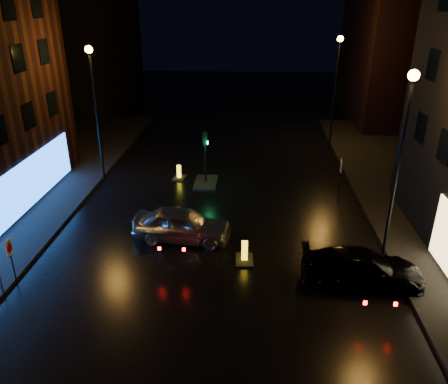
{
  "coord_description": "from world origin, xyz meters",
  "views": [
    {
      "loc": [
        1.68,
        -11.53,
        10.89
      ],
      "look_at": [
        0.47,
        6.5,
        2.8
      ],
      "focal_mm": 35.0,
      "sensor_mm": 36.0,
      "label": 1
    }
  ],
  "objects_px": {
    "silver_hatchback": "(182,224)",
    "bollard_near": "(244,257)",
    "road_sign_left": "(10,252)",
    "bollard_far": "(179,176)",
    "traffic_signal": "(206,176)",
    "road_sign_right": "(341,169)",
    "dark_sedan": "(362,268)"
  },
  "relations": [
    {
      "from": "bollard_near",
      "to": "dark_sedan",
      "type": "bearing_deg",
      "value": -17.88
    },
    {
      "from": "traffic_signal",
      "to": "dark_sedan",
      "type": "relative_size",
      "value": 0.69
    },
    {
      "from": "dark_sedan",
      "to": "bollard_near",
      "type": "distance_m",
      "value": 5.07
    },
    {
      "from": "silver_hatchback",
      "to": "bollard_near",
      "type": "bearing_deg",
      "value": -114.86
    },
    {
      "from": "bollard_far",
      "to": "road_sign_right",
      "type": "height_order",
      "value": "road_sign_right"
    },
    {
      "from": "silver_hatchback",
      "to": "dark_sedan",
      "type": "xyz_separation_m",
      "value": [
        7.95,
        -3.09,
        -0.08
      ]
    },
    {
      "from": "silver_hatchback",
      "to": "bollard_far",
      "type": "relative_size",
      "value": 4.22
    },
    {
      "from": "dark_sedan",
      "to": "bollard_near",
      "type": "xyz_separation_m",
      "value": [
        -4.87,
        1.32,
        -0.5
      ]
    },
    {
      "from": "traffic_signal",
      "to": "silver_hatchback",
      "type": "bearing_deg",
      "value": -93.25
    },
    {
      "from": "traffic_signal",
      "to": "silver_hatchback",
      "type": "height_order",
      "value": "traffic_signal"
    },
    {
      "from": "traffic_signal",
      "to": "bollard_near",
      "type": "height_order",
      "value": "traffic_signal"
    },
    {
      "from": "silver_hatchback",
      "to": "road_sign_right",
      "type": "bearing_deg",
      "value": -50.38
    },
    {
      "from": "dark_sedan",
      "to": "bollard_near",
      "type": "bearing_deg",
      "value": 76.95
    },
    {
      "from": "road_sign_left",
      "to": "silver_hatchback",
      "type": "bearing_deg",
      "value": 26.16
    },
    {
      "from": "silver_hatchback",
      "to": "bollard_far",
      "type": "xyz_separation_m",
      "value": [
        -1.43,
        7.74,
        -0.61
      ]
    },
    {
      "from": "dark_sedan",
      "to": "road_sign_left",
      "type": "bearing_deg",
      "value": 96.28
    },
    {
      "from": "bollard_near",
      "to": "road_sign_left",
      "type": "xyz_separation_m",
      "value": [
        -9.37,
        -2.37,
        1.35
      ]
    },
    {
      "from": "bollard_far",
      "to": "silver_hatchback",
      "type": "bearing_deg",
      "value": -73.88
    },
    {
      "from": "bollard_near",
      "to": "road_sign_left",
      "type": "distance_m",
      "value": 9.76
    },
    {
      "from": "traffic_signal",
      "to": "dark_sedan",
      "type": "distance_m",
      "value": 12.63
    },
    {
      "from": "silver_hatchback",
      "to": "traffic_signal",
      "type": "bearing_deg",
      "value": 1.88
    },
    {
      "from": "bollard_far",
      "to": "road_sign_left",
      "type": "xyz_separation_m",
      "value": [
        -4.87,
        -11.88,
        1.37
      ]
    },
    {
      "from": "traffic_signal",
      "to": "silver_hatchback",
      "type": "relative_size",
      "value": 0.73
    },
    {
      "from": "traffic_signal",
      "to": "bollard_near",
      "type": "bearing_deg",
      "value": -73.1
    },
    {
      "from": "road_sign_right",
      "to": "bollard_far",
      "type": "bearing_deg",
      "value": -4.28
    },
    {
      "from": "silver_hatchback",
      "to": "dark_sedan",
      "type": "distance_m",
      "value": 8.53
    },
    {
      "from": "bollard_near",
      "to": "road_sign_left",
      "type": "height_order",
      "value": "road_sign_left"
    },
    {
      "from": "bollard_near",
      "to": "bollard_far",
      "type": "xyz_separation_m",
      "value": [
        -4.51,
        9.51,
        -0.02
      ]
    },
    {
      "from": "dark_sedan",
      "to": "bollard_far",
      "type": "relative_size",
      "value": 4.43
    },
    {
      "from": "silver_hatchback",
      "to": "bollard_far",
      "type": "distance_m",
      "value": 7.89
    },
    {
      "from": "bollard_far",
      "to": "road_sign_right",
      "type": "distance_m",
      "value": 10.23
    },
    {
      "from": "bollard_near",
      "to": "road_sign_right",
      "type": "distance_m",
      "value": 9.48
    }
  ]
}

